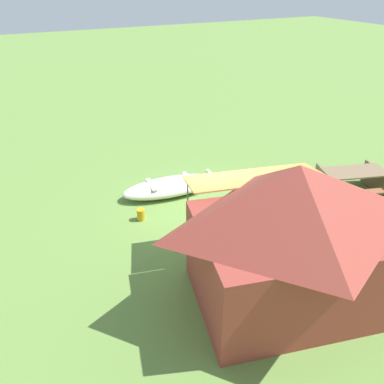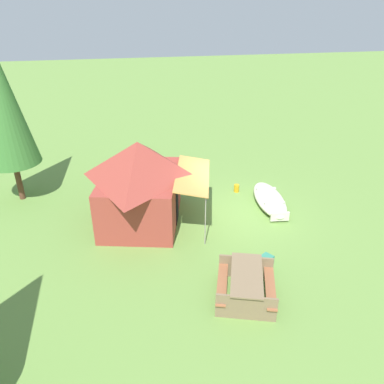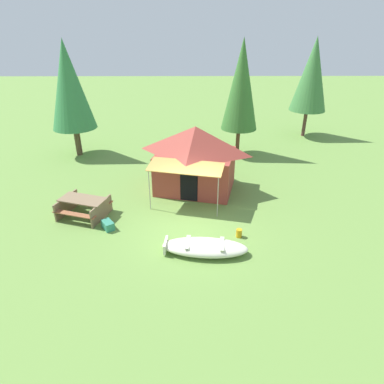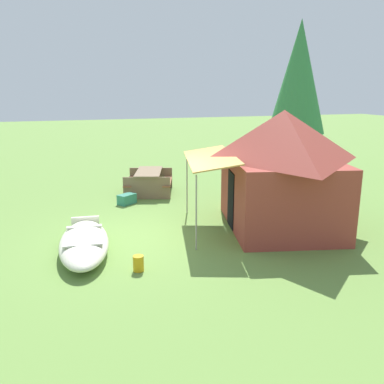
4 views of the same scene
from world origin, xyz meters
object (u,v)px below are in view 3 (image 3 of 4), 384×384
(beached_rowboat, at_px, (204,247))
(pine_tree_back_right, at_px, (241,85))
(fuel_can, at_px, (239,233))
(pine_tree_far_center, at_px, (312,75))
(pine_tree_back_left, at_px, (69,86))
(picnic_table, at_px, (83,205))
(cooler_box, at_px, (108,225))
(canvas_cabin_tent, at_px, (195,158))

(beached_rowboat, relative_size, pine_tree_back_right, 0.47)
(fuel_can, distance_m, pine_tree_far_center, 14.07)
(pine_tree_back_right, bearing_deg, pine_tree_far_center, 35.52)
(fuel_can, xyz_separation_m, pine_tree_back_left, (-8.25, 8.59, 3.77))
(picnic_table, relative_size, pine_tree_back_left, 0.35)
(picnic_table, distance_m, fuel_can, 6.22)
(pine_tree_back_left, xyz_separation_m, pine_tree_back_right, (9.28, -0.02, 0.01))
(cooler_box, bearing_deg, fuel_can, -6.84)
(canvas_cabin_tent, bearing_deg, pine_tree_back_left, 145.55)
(canvas_cabin_tent, height_order, picnic_table, canvas_cabin_tent)
(pine_tree_back_right, bearing_deg, cooler_box, -126.45)
(beached_rowboat, distance_m, pine_tree_far_center, 15.44)
(picnic_table, height_order, cooler_box, picnic_table)
(picnic_table, xyz_separation_m, fuel_can, (6.01, -1.54, -0.32))
(canvas_cabin_tent, xyz_separation_m, fuel_can, (1.52, -3.98, -1.39))
(beached_rowboat, bearing_deg, cooler_box, 156.91)
(canvas_cabin_tent, distance_m, cooler_box, 4.97)
(beached_rowboat, xyz_separation_m, pine_tree_far_center, (7.31, 13.07, 3.77))
(picnic_table, xyz_separation_m, pine_tree_far_center, (12.02, 10.59, 3.52))
(cooler_box, xyz_separation_m, pine_tree_back_right, (5.90, 7.99, 3.79))
(beached_rowboat, bearing_deg, pine_tree_back_right, 76.29)
(canvas_cabin_tent, height_order, fuel_can, canvas_cabin_tent)
(beached_rowboat, distance_m, canvas_cabin_tent, 5.09)
(pine_tree_far_center, bearing_deg, pine_tree_back_left, -166.08)
(fuel_can, relative_size, pine_tree_back_right, 0.05)
(picnic_table, distance_m, cooler_box, 1.52)
(picnic_table, height_order, fuel_can, picnic_table)
(fuel_can, bearing_deg, pine_tree_far_center, 63.63)
(beached_rowboat, height_order, pine_tree_far_center, pine_tree_far_center)
(cooler_box, bearing_deg, canvas_cabin_tent, 45.32)
(beached_rowboat, height_order, canvas_cabin_tent, canvas_cabin_tent)
(canvas_cabin_tent, bearing_deg, pine_tree_far_center, 47.27)
(beached_rowboat, xyz_separation_m, fuel_can, (1.29, 0.94, -0.07))
(pine_tree_back_right, height_order, pine_tree_far_center, pine_tree_back_right)
(beached_rowboat, bearing_deg, canvas_cabin_tent, 92.63)
(picnic_table, relative_size, pine_tree_far_center, 0.35)
(beached_rowboat, distance_m, picnic_table, 5.34)
(beached_rowboat, height_order, cooler_box, beached_rowboat)
(beached_rowboat, relative_size, pine_tree_far_center, 0.47)
(picnic_table, bearing_deg, pine_tree_far_center, 41.36)
(fuel_can, distance_m, pine_tree_back_left, 12.50)
(beached_rowboat, distance_m, fuel_can, 1.60)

